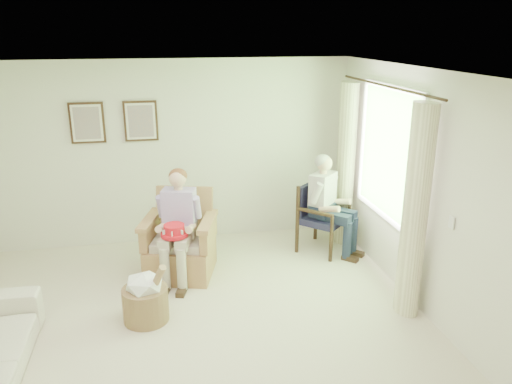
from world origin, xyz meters
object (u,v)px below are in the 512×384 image
person_wicker (179,218)px  hatbox (145,297)px  wood_armchair (322,213)px  person_dark (326,198)px  red_hat (174,231)px  wicker_armchair (180,248)px

person_wicker → hatbox: person_wicker is taller
wood_armchair → hatbox: (-2.43, -1.42, -0.24)m
hatbox → person_dark: bearing=27.5°
person_dark → wood_armchair: bearing=45.5°
red_hat → person_dark: bearing=15.1°
person_dark → red_hat: bearing=150.7°
red_hat → hatbox: (-0.36, -0.70, -0.43)m
wood_armchair → person_wicker: 2.08m
wicker_armchair → person_wicker: 0.48m
wood_armchair → person_dark: person_dark is taller
wicker_armchair → wood_armchair: wicker_armchair is taller
wood_armchair → hatbox: size_ratio=1.32×
wicker_armchair → wood_armchair: size_ratio=1.13×
red_hat → hatbox: bearing=-116.9°
wicker_armchair → red_hat: (-0.07, -0.33, 0.37)m
wicker_armchair → person_dark: bearing=22.6°
person_wicker → hatbox: size_ratio=1.91×
hatbox → wood_armchair: bearing=30.3°
person_dark → red_hat: 2.15m
wood_armchair → person_dark: size_ratio=0.69×
person_wicker → hatbox: 1.12m
wood_armchair → red_hat: 2.20m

